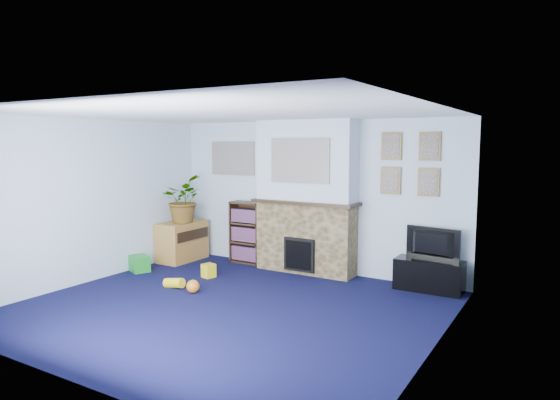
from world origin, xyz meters
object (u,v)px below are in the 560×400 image
Objects in this scene: television at (431,244)px; sideboard at (182,240)px; tv_stand at (429,275)px; bookshelf at (247,234)px.

sideboard is at bearing 14.06° from television.
tv_stand is at bearing 98.65° from television.
television is at bearing 90.00° from tv_stand.
television reaches higher than tv_stand.
bookshelf is (-3.11, 0.06, -0.16)m from television.
bookshelf reaches higher than tv_stand.
sideboard is (-4.19, -0.40, -0.31)m from television.
tv_stand is 1.20× the size of television.
bookshelf is at bearing 7.61° from television.
tv_stand is at bearing -1.41° from bookshelf.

